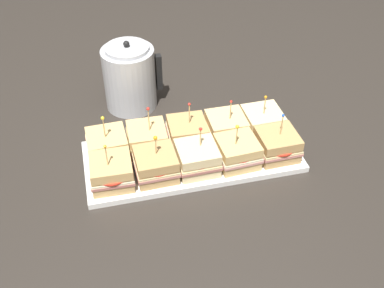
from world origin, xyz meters
name	(u,v)px	position (x,y,z in m)	size (l,w,h in m)	color
ground_plane	(192,159)	(0.00, 0.00, 0.00)	(6.00, 6.00, 0.00)	#2D2823
serving_platter	(192,157)	(0.00, 0.00, 0.01)	(0.63, 0.27, 0.02)	white
sandwich_front_far_left	(112,172)	(-0.24, -0.06, 0.06)	(0.12, 0.12, 0.14)	tan
sandwich_front_left	(156,165)	(-0.12, -0.06, 0.06)	(0.12, 0.12, 0.14)	tan
sandwich_front_center	(198,158)	(0.00, -0.06, 0.06)	(0.12, 0.12, 0.14)	beige
sandwich_front_right	(237,152)	(0.12, -0.06, 0.06)	(0.12, 0.12, 0.14)	tan
sandwich_front_far_right	(277,145)	(0.24, -0.06, 0.06)	(0.12, 0.12, 0.15)	tan
sandwich_back_far_left	(107,145)	(-0.24, 0.06, 0.05)	(0.12, 0.12, 0.15)	tan
sandwich_back_left	(147,138)	(-0.12, 0.06, 0.05)	(0.12, 0.12, 0.15)	tan
sandwich_back_center	(187,133)	(0.00, 0.06, 0.05)	(0.12, 0.12, 0.14)	tan
sandwich_back_right	(226,127)	(0.12, 0.06, 0.05)	(0.12, 0.12, 0.14)	#DBB77A
sandwich_back_far_right	(262,121)	(0.24, 0.06, 0.05)	(0.12, 0.12, 0.14)	beige
kettle_steel	(130,77)	(-0.13, 0.32, 0.11)	(0.19, 0.17, 0.24)	#B7BABF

